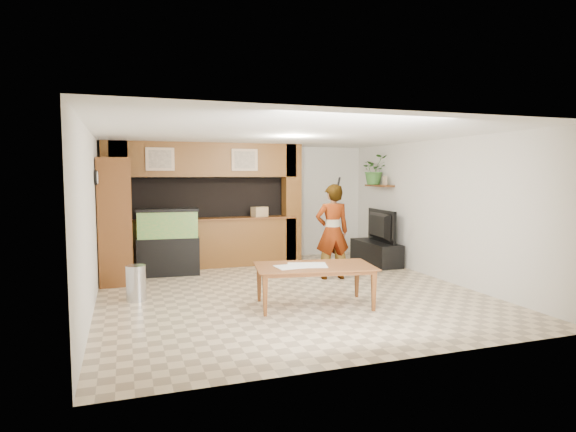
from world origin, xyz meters
name	(u,v)px	position (x,y,z in m)	size (l,w,h in m)	color
floor	(286,291)	(0.00, 0.00, 0.00)	(6.50, 6.50, 0.00)	tan
ceiling	(286,135)	(0.00, 0.00, 2.60)	(6.50, 6.50, 0.00)	white
wall_back	(241,203)	(0.00, 3.25, 1.30)	(6.00, 6.00, 0.00)	beige
wall_left	(91,219)	(-3.00, 0.00, 1.30)	(6.50, 6.50, 0.00)	beige
wall_right	(439,210)	(3.00, 0.00, 1.30)	(6.50, 6.50, 0.00)	beige
partition	(204,205)	(-0.95, 2.64, 1.31)	(4.20, 0.99, 2.60)	brown
wall_clock	(96,178)	(-2.97, 1.00, 1.90)	(0.05, 0.25, 0.25)	black
wall_shelf	(379,186)	(2.85, 1.95, 1.70)	(0.25, 0.90, 0.04)	brown
pantry_cabinet	(115,221)	(-2.70, 1.59, 1.12)	(0.56, 0.92, 2.24)	brown
trash_can	(136,283)	(-2.40, 0.14, 0.28)	(0.30, 0.30, 0.56)	#B2B2B7
aquarium	(168,243)	(-1.76, 1.95, 0.63)	(1.17, 0.44, 1.30)	black
tv_stand	(376,253)	(2.65, 1.70, 0.24)	(0.53, 1.45, 0.48)	black
television	(376,226)	(2.65, 1.70, 0.83)	(1.22, 0.16, 0.70)	black
photo_frame	(385,180)	(2.85, 1.72, 1.82)	(0.03, 0.15, 0.20)	tan
potted_plant	(374,170)	(2.82, 2.13, 2.05)	(0.60, 0.52, 0.67)	#36692A
person	(332,232)	(1.12, 0.62, 0.89)	(0.65, 0.42, 1.77)	#8E794E
microphone	(339,182)	(1.17, 0.46, 1.82)	(0.04, 0.04, 0.17)	black
dining_table	(315,286)	(0.09, -1.05, 0.31)	(1.74, 0.97, 0.61)	brown
newspaper_a	(307,265)	(0.00, -0.98, 0.61)	(0.57, 0.41, 0.01)	silver
newspaper_b	(293,267)	(-0.24, -1.01, 0.61)	(0.49, 0.36, 0.01)	silver
counter_box	(259,212)	(0.22, 2.45, 1.15)	(0.32, 0.21, 0.21)	#A28258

